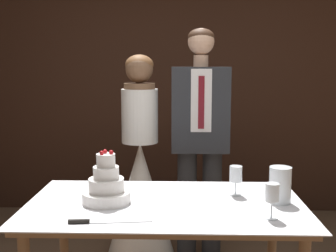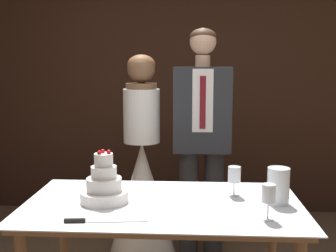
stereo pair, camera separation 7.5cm
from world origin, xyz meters
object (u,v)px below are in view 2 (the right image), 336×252
Objects in this scene: bride at (142,184)px; groom at (202,133)px; cake_table at (163,217)px; cake_knife at (90,221)px; wine_glass_middle at (234,176)px; wine_glass_near at (268,194)px; hurricane_candle at (278,187)px; tiered_cake at (104,186)px.

groom reaches higher than bride.
groom reaches higher than cake_table.
cake_table is 0.46m from cake_knife.
wine_glass_middle is (0.40, 0.15, 0.20)m from cake_table.
wine_glass_near is 1.25m from groom.
cake_table is 1.06m from groom.
wine_glass_middle is 0.10× the size of groom.
hurricane_candle is (0.95, 0.33, 0.09)m from cake_knife.
bride is at bearing 103.14° from cake_table.
cake_table is 1.02m from bride.
groom reaches higher than hurricane_candle.
wine_glass_near reaches higher than cake_knife.
wine_glass_near is 1.03× the size of wine_glass_middle.
cake_table is 0.84× the size of groom.
wine_glass_near is at bearing -58.10° from bride.
groom is at bearing 103.55° from wine_glass_near.
cake_table is 3.76× the size of cake_knife.
hurricane_candle is at bearing -68.26° from groom.
wine_glass_near is 0.89× the size of hurricane_candle.
bride is (-0.23, 0.99, -0.10)m from cake_table.
wine_glass_near reaches higher than cake_table.
cake_table is 5.16× the size of tiered_cake.
bride reaches higher than wine_glass_near.
hurricane_candle is (0.94, 0.02, 0.01)m from tiered_cake.
cake_knife is 1.43m from groom.
bride reaches higher than hurricane_candle.
tiered_cake is at bearing -168.23° from wine_glass_middle.
cake_knife is 0.86m from wine_glass_near.
bride is at bearing 79.55° from cake_knife.
cake_table is at bearing 0.42° from tiered_cake.
cake_table is 0.94× the size of bride.
tiered_cake reaches higher than cake_table.
tiered_cake is at bearing -178.72° from hurricane_candle.
wine_glass_middle is (0.72, 0.45, 0.11)m from cake_knife.
hurricane_candle is 1.32m from bride.
wine_glass_near is at bearing -111.68° from hurricane_candle.
bride is (-0.76, 1.21, -0.31)m from wine_glass_near.
tiered_cake is 1.65× the size of wine_glass_near.
tiered_cake is 1.47× the size of hurricane_candle.
bride is at bearing 121.90° from wine_glass_near.
wine_glass_middle is at bearing 149.91° from hurricane_candle.
hurricane_candle is at bearing 1.72° from cake_table.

